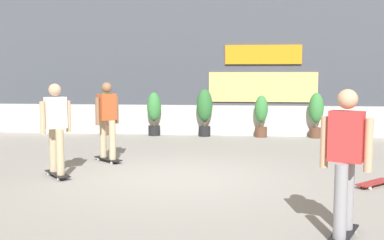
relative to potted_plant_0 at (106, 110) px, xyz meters
The scene contains 12 objects.
ground_plane 6.42m from the potted_plant_0, 60.59° to the right, with size 48.00×48.00×0.00m, color gray.
planter_wall 3.18m from the potted_plant_0, ahead, with size 18.00×0.40×0.90m, color beige.
building_backdrop 5.97m from the potted_plant_0, 54.85° to the left, with size 20.00×2.08×6.50m.
potted_plant_0 is the anchor object (origin of this frame).
potted_plant_1 1.52m from the potted_plant_0, ahead, with size 0.43×0.43×1.33m.
potted_plant_2 3.07m from the potted_plant_0, ahead, with size 0.48×0.48×1.43m.
potted_plant_3 4.76m from the potted_plant_0, ahead, with size 0.39×0.39×1.24m.
potted_plant_4 6.36m from the potted_plant_0, ahead, with size 0.43×0.43×1.33m.
skater_mid_plaza 4.44m from the potted_plant_0, 72.41° to the right, with size 0.74×0.67×1.70m.
skater_by_wall_right 5.81m from the potted_plant_0, 81.54° to the right, with size 0.69×0.72×1.70m.
skater_far_left 9.91m from the potted_plant_0, 57.60° to the right, with size 0.52×0.81×1.70m.
skateboard_near_camera 8.65m from the potted_plant_0, 42.30° to the right, with size 0.72×0.69×0.08m.
Camera 1 is at (1.02, -7.83, 1.85)m, focal length 41.78 mm.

